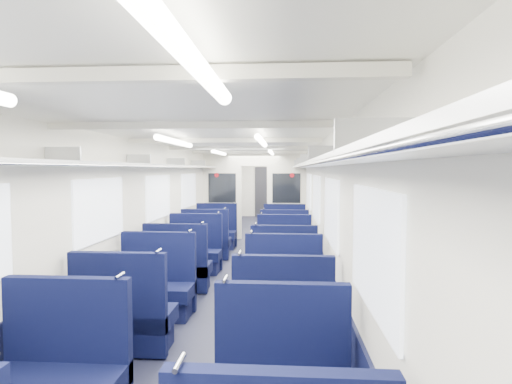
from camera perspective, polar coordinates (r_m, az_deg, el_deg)
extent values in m
cube|color=black|center=(8.02, -2.17, -10.64)|extent=(2.80, 18.00, 0.01)
cube|color=white|center=(7.80, -2.21, 6.37)|extent=(2.80, 18.00, 0.01)
cube|color=silver|center=(8.09, -12.09, -2.14)|extent=(0.02, 18.00, 2.35)
cube|color=black|center=(8.21, -11.93, -7.89)|extent=(0.03, 17.90, 0.70)
cube|color=silver|center=(7.79, 8.11, -2.30)|extent=(0.02, 18.00, 2.35)
cube|color=black|center=(7.91, 7.95, -8.26)|extent=(0.03, 17.90, 0.70)
cube|color=silver|center=(16.78, 1.16, 0.63)|extent=(2.80, 0.02, 2.35)
cube|color=#B2B5BA|center=(8.01, -10.92, 3.51)|extent=(0.34, 17.40, 0.04)
cylinder|color=silver|center=(7.97, -9.67, 3.38)|extent=(0.02, 17.40, 0.02)
cube|color=#B2B5BA|center=(4.28, -24.97, 4.72)|extent=(0.34, 0.03, 0.14)
cube|color=#B2B5BA|center=(6.10, -15.80, 4.34)|extent=(0.34, 0.03, 0.14)
cube|color=#B2B5BA|center=(8.01, -10.93, 4.09)|extent=(0.34, 0.03, 0.14)
cube|color=#B2B5BA|center=(9.96, -7.94, 3.92)|extent=(0.34, 0.03, 0.14)
cube|color=#B2B5BA|center=(11.92, -5.94, 3.80)|extent=(0.34, 0.03, 0.14)
cube|color=#B2B5BA|center=(13.90, -4.51, 3.71)|extent=(0.34, 0.03, 0.14)
cube|color=#B2B5BA|center=(15.88, -3.43, 3.64)|extent=(0.34, 0.03, 0.14)
cube|color=#B2B5BA|center=(7.75, 6.82, 3.56)|extent=(0.34, 17.40, 0.04)
cylinder|color=silver|center=(7.74, 5.49, 3.42)|extent=(0.02, 17.40, 0.02)
cube|color=#B2B5BA|center=(1.78, 16.17, 7.51)|extent=(0.34, 0.03, 0.14)
cube|color=#B2B5BA|center=(3.76, 9.75, 5.23)|extent=(0.34, 0.03, 0.14)
cube|color=#B2B5BA|center=(5.75, 7.78, 4.51)|extent=(0.34, 0.03, 0.14)
cube|color=#B2B5BA|center=(7.75, 6.83, 4.15)|extent=(0.34, 0.03, 0.14)
cube|color=#B2B5BA|center=(9.75, 6.26, 3.95)|extent=(0.34, 0.03, 0.14)
cube|color=#B2B5BA|center=(11.75, 5.89, 3.81)|extent=(0.34, 0.03, 0.14)
cube|color=#B2B5BA|center=(13.75, 5.63, 3.71)|extent=(0.34, 0.03, 0.14)
cube|color=#B2B5BA|center=(15.75, 5.43, 3.64)|extent=(0.34, 0.03, 0.14)
cube|color=white|center=(5.35, -20.59, -2.32)|extent=(0.02, 1.30, 0.75)
cube|color=white|center=(7.50, -13.24, -0.69)|extent=(0.02, 1.30, 0.75)
cube|color=white|center=(9.71, -9.21, 0.21)|extent=(0.02, 1.30, 0.75)
cube|color=white|center=(12.45, -6.25, 0.87)|extent=(0.02, 1.30, 0.75)
cube|color=white|center=(14.72, -4.65, 1.22)|extent=(0.02, 1.30, 0.75)
cube|color=white|center=(2.64, 15.72, -7.68)|extent=(0.02, 1.30, 0.75)
cube|color=white|center=(4.89, 10.28, -2.66)|extent=(0.02, 1.30, 0.75)
cube|color=white|center=(7.18, 8.30, -0.81)|extent=(0.02, 1.30, 0.75)
cube|color=white|center=(9.47, 7.27, 0.15)|extent=(0.02, 1.30, 0.75)
cube|color=white|center=(12.26, 6.55, 0.83)|extent=(0.02, 1.30, 0.75)
cube|color=white|center=(14.56, 6.16, 1.20)|extent=(0.02, 1.30, 0.75)
cube|color=silver|center=(1.98, -22.24, 14.57)|extent=(2.70, 0.06, 0.06)
cube|color=silver|center=(3.86, -8.79, 9.05)|extent=(2.70, 0.06, 0.06)
cube|color=silver|center=(5.82, -4.37, 7.07)|extent=(2.70, 0.06, 0.06)
cube|color=silver|center=(7.80, -2.20, 6.08)|extent=(2.70, 0.06, 0.06)
cube|color=silver|center=(9.79, -0.92, 5.48)|extent=(2.70, 0.06, 0.06)
cube|color=silver|center=(11.78, -0.07, 5.09)|extent=(2.70, 0.06, 0.06)
cube|color=silver|center=(13.77, 0.53, 4.81)|extent=(2.70, 0.06, 0.06)
cube|color=silver|center=(15.77, 0.98, 4.60)|extent=(2.70, 0.06, 0.06)
cylinder|color=white|center=(5.44, -10.94, 6.77)|extent=(0.07, 1.60, 0.07)
cylinder|color=white|center=(8.86, -5.05, 5.39)|extent=(0.07, 1.60, 0.07)
cylinder|color=white|center=(13.32, -1.97, 4.65)|extent=(0.07, 1.60, 0.07)
cylinder|color=white|center=(1.32, -9.68, 18.42)|extent=(0.07, 1.60, 0.07)
cylinder|color=white|center=(5.26, 0.80, 6.95)|extent=(0.07, 1.60, 0.07)
cylinder|color=white|center=(8.75, 2.11, 5.43)|extent=(0.07, 1.60, 0.07)
cylinder|color=white|center=(13.25, 2.78, 4.65)|extent=(0.07, 1.60, 0.07)
cube|color=black|center=(16.73, 1.15, 0.02)|extent=(0.75, 0.06, 2.00)
cube|color=silver|center=(11.42, -4.63, -0.56)|extent=(1.05, 0.08, 2.35)
cube|color=black|center=(11.36, -4.67, 0.56)|extent=(0.76, 0.02, 0.80)
cylinder|color=#AF0B16|center=(11.37, -5.43, 2.32)|extent=(0.12, 0.01, 0.12)
cube|color=silver|center=(11.29, 4.19, -0.60)|extent=(1.05, 0.08, 2.35)
cube|color=black|center=(11.22, 4.19, 0.53)|extent=(0.76, 0.02, 0.80)
cylinder|color=#AF0B16|center=(11.21, 4.97, 2.31)|extent=(0.12, 0.01, 0.12)
cube|color=silver|center=(11.30, -0.25, 4.49)|extent=(0.70, 0.08, 0.35)
cylinder|color=silver|center=(1.91, -10.49, -22.06)|extent=(0.02, 0.15, 0.02)
cube|color=#0B0F34|center=(3.73, -24.38, -18.53)|extent=(0.99, 0.09, 1.06)
cylinder|color=silver|center=(3.39, -18.20, -10.85)|extent=(0.02, 0.15, 0.02)
cube|color=#0B0F34|center=(3.30, 3.61, -21.24)|extent=(0.99, 0.09, 1.06)
cylinder|color=silver|center=(3.14, -4.23, -11.82)|extent=(0.02, 0.15, 0.02)
cube|color=#0B0F34|center=(4.80, -17.36, -16.08)|extent=(0.99, 0.52, 0.17)
cube|color=black|center=(4.88, -17.32, -18.45)|extent=(0.91, 0.42, 0.26)
cube|color=#0B0F34|center=(4.55, -18.42, -14.42)|extent=(0.99, 0.09, 1.06)
cylinder|color=silver|center=(4.27, -13.27, -7.87)|extent=(0.02, 0.15, 0.02)
cube|color=#0B0F34|center=(4.47, 3.73, -17.43)|extent=(0.99, 0.52, 0.17)
cube|color=black|center=(4.55, 3.72, -19.94)|extent=(0.91, 0.42, 0.26)
cube|color=#0B0F34|center=(4.20, 3.72, -15.78)|extent=(0.99, 0.09, 1.06)
cylinder|color=silver|center=(4.08, -2.25, -8.32)|extent=(0.02, 0.15, 0.02)
cube|color=#0B0F34|center=(5.64, -13.81, -13.12)|extent=(0.99, 0.52, 0.17)
cube|color=black|center=(5.70, -13.78, -15.18)|extent=(0.91, 0.42, 0.26)
cube|color=#0B0F34|center=(5.78, -13.18, -10.56)|extent=(0.99, 0.09, 1.06)
cylinder|color=silver|center=(5.56, -9.09, -5.27)|extent=(0.02, 0.15, 0.02)
cube|color=#0B0F34|center=(5.34, 3.79, -13.97)|extent=(0.99, 0.52, 0.17)
cube|color=black|center=(5.40, 3.78, -16.13)|extent=(0.91, 0.42, 0.26)
cube|color=#0B0F34|center=(5.48, 3.81, -11.22)|extent=(0.99, 0.09, 1.06)
cylinder|color=silver|center=(5.39, -0.67, -5.50)|extent=(0.02, 0.15, 0.02)
cube|color=#0B0F34|center=(6.80, -10.52, -10.26)|extent=(0.99, 0.52, 0.17)
cube|color=black|center=(6.85, -10.50, -11.99)|extent=(0.91, 0.42, 0.26)
cube|color=#0B0F34|center=(6.55, -11.01, -8.90)|extent=(0.99, 0.09, 1.06)
cylinder|color=silver|center=(6.36, -7.39, -4.20)|extent=(0.02, 0.15, 0.02)
cube|color=#0B0F34|center=(6.53, 3.84, -10.77)|extent=(0.99, 0.52, 0.17)
cube|color=black|center=(6.58, 3.84, -12.57)|extent=(0.91, 0.42, 0.26)
cube|color=#0B0F34|center=(6.27, 3.84, -9.38)|extent=(0.99, 0.09, 1.06)
cylinder|color=silver|center=(6.19, -0.05, -4.37)|extent=(0.02, 0.15, 0.02)
cube|color=#0B0F34|center=(7.79, -8.56, -8.51)|extent=(0.99, 0.52, 0.17)
cube|color=black|center=(7.84, -8.55, -10.04)|extent=(0.91, 0.42, 0.26)
cube|color=#0B0F34|center=(7.96, -8.24, -6.73)|extent=(0.99, 0.09, 1.06)
cylinder|color=silver|center=(7.80, -5.24, -2.83)|extent=(0.02, 0.15, 0.02)
cube|color=#0B0F34|center=(7.57, 3.88, -8.84)|extent=(0.99, 0.52, 0.17)
cube|color=black|center=(7.61, 3.87, -10.41)|extent=(0.91, 0.42, 0.26)
cube|color=#0B0F34|center=(7.73, 3.89, -6.99)|extent=(0.99, 0.09, 1.06)
cylinder|color=silver|center=(7.67, 0.75, -2.92)|extent=(0.02, 0.15, 0.02)
cube|color=#0B0F34|center=(9.03, -6.77, -6.89)|extent=(0.99, 0.52, 0.17)
cube|color=black|center=(9.07, -6.76, -8.22)|extent=(0.91, 0.42, 0.26)
cube|color=#0B0F34|center=(8.79, -7.04, -5.79)|extent=(0.99, 0.09, 1.06)
cylinder|color=silver|center=(8.65, -4.32, -2.24)|extent=(0.02, 0.15, 0.02)
cube|color=#0B0F34|center=(8.84, 3.91, -7.09)|extent=(0.99, 0.52, 0.17)
cube|color=black|center=(8.88, 3.90, -8.44)|extent=(0.91, 0.42, 0.26)
cube|color=#0B0F34|center=(8.60, 3.91, -5.97)|extent=(0.99, 0.09, 1.06)
cylinder|color=silver|center=(8.54, 1.09, -2.30)|extent=(0.02, 0.15, 0.02)
cube|color=#0B0F34|center=(10.07, -5.61, -5.84)|extent=(0.99, 0.52, 0.17)
cube|color=black|center=(10.10, -5.61, -7.03)|extent=(0.91, 0.42, 0.26)
cube|color=#0B0F34|center=(10.25, -5.42, -4.50)|extent=(0.99, 0.09, 1.06)
cylinder|color=silver|center=(10.13, -3.08, -1.45)|extent=(0.02, 0.15, 0.02)
cube|color=#0B0F34|center=(9.80, 3.92, -6.08)|extent=(0.99, 0.52, 0.17)
cube|color=black|center=(9.84, 3.92, -7.30)|extent=(0.91, 0.42, 0.26)
cube|color=#0B0F34|center=(9.98, 3.93, -4.70)|extent=(0.99, 0.09, 1.06)
cylinder|color=silver|center=(9.93, 1.51, -1.54)|extent=(0.02, 0.15, 0.02)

